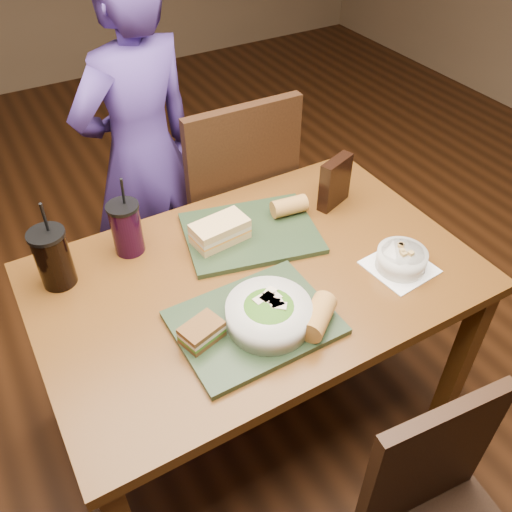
# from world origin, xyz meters

# --- Properties ---
(ground) EXTENTS (6.00, 6.00, 0.00)m
(ground) POSITION_xyz_m (0.00, 0.00, 0.00)
(ground) COLOR #381C0B
(ground) RESTS_ON ground
(dining_table) EXTENTS (1.30, 0.85, 0.75)m
(dining_table) POSITION_xyz_m (0.00, 0.00, 0.66)
(dining_table) COLOR #573211
(dining_table) RESTS_ON ground
(chair_far) EXTENTS (0.46, 0.46, 1.04)m
(chair_far) POSITION_xyz_m (0.22, 0.58, 0.58)
(chair_far) COLOR black
(chair_far) RESTS_ON ground
(diner) EXTENTS (0.62, 0.49, 1.49)m
(diner) POSITION_xyz_m (-0.05, 0.82, 0.75)
(diner) COLOR #3F2A74
(diner) RESTS_ON ground
(tray_near) EXTENTS (0.42, 0.32, 0.02)m
(tray_near) POSITION_xyz_m (-0.11, -0.18, 0.76)
(tray_near) COLOR #1F2E1A
(tray_near) RESTS_ON dining_table
(tray_far) EXTENTS (0.48, 0.41, 0.02)m
(tray_far) POSITION_xyz_m (0.08, 0.17, 0.76)
(tray_far) COLOR #1F2E1A
(tray_far) RESTS_ON dining_table
(salad_bowl) EXTENTS (0.23, 0.23, 0.08)m
(salad_bowl) POSITION_xyz_m (-0.08, -0.20, 0.81)
(salad_bowl) COLOR silver
(salad_bowl) RESTS_ON tray_near
(soup_bowl) EXTENTS (0.20, 0.20, 0.07)m
(soup_bowl) POSITION_xyz_m (0.39, -0.20, 0.78)
(soup_bowl) COLOR white
(soup_bowl) RESTS_ON dining_table
(sandwich_near) EXTENTS (0.12, 0.10, 0.05)m
(sandwich_near) POSITION_xyz_m (-0.26, -0.16, 0.79)
(sandwich_near) COLOR #593819
(sandwich_near) RESTS_ON tray_near
(sandwich_far) EXTENTS (0.18, 0.11, 0.07)m
(sandwich_far) POSITION_xyz_m (-0.03, 0.18, 0.80)
(sandwich_far) COLOR tan
(sandwich_far) RESTS_ON tray_far
(baguette_near) EXTENTS (0.15, 0.13, 0.07)m
(baguette_near) POSITION_xyz_m (0.03, -0.27, 0.80)
(baguette_near) COLOR #AD7533
(baguette_near) RESTS_ON tray_near
(baguette_far) EXTENTS (0.13, 0.07, 0.06)m
(baguette_far) POSITION_xyz_m (0.23, 0.19, 0.80)
(baguette_far) COLOR #AD7533
(baguette_far) RESTS_ON tray_far
(cup_cola) EXTENTS (0.11, 0.11, 0.29)m
(cup_cola) POSITION_xyz_m (-0.52, 0.26, 0.84)
(cup_cola) COLOR black
(cup_cola) RESTS_ON dining_table
(cup_berry) EXTENTS (0.10, 0.10, 0.27)m
(cup_berry) POSITION_xyz_m (-0.29, 0.29, 0.84)
(cup_berry) COLOR black
(cup_berry) RESTS_ON dining_table
(chip_bag) EXTENTS (0.14, 0.09, 0.18)m
(chip_bag) POSITION_xyz_m (0.41, 0.18, 0.84)
(chip_bag) COLOR black
(chip_bag) RESTS_ON dining_table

